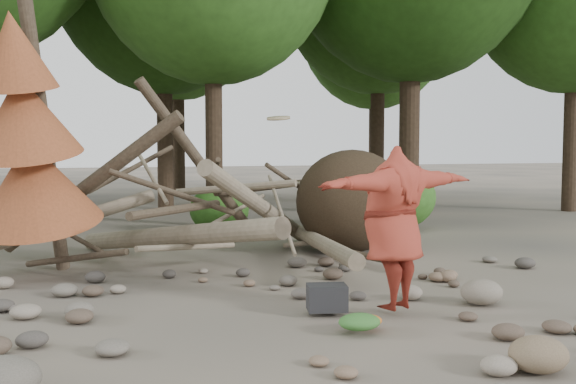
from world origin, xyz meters
name	(u,v)px	position (x,y,z in m)	size (l,w,h in m)	color
ground	(305,320)	(0.00, 0.00, 0.00)	(120.00, 120.00, 0.00)	#514C44
deadfall_pile	(325,204)	(2.02, 4.24, 0.95)	(8.55, 5.24, 3.30)	#332619
dead_conifer	(28,141)	(-3.12, 3.37, 2.11)	(2.06, 2.16, 4.35)	#4C3F30
bush_mid	(219,209)	(0.80, 7.80, 0.56)	(1.40, 1.40, 1.12)	#2A5919
bush_right	(394,197)	(5.00, 7.00, 0.80)	(2.00, 2.00, 1.60)	#346920
frisbee_thrower	(394,227)	(1.10, -0.11, 1.06)	(2.92, 1.30, 2.30)	maroon
backpack	(327,302)	(0.33, 0.12, 0.16)	(0.47, 0.31, 0.31)	black
cloth_green	(359,326)	(0.36, -0.73, 0.09)	(0.47, 0.39, 0.18)	#33692A
cloth_orange	(367,325)	(0.49, -0.63, 0.06)	(0.35, 0.29, 0.13)	#BD5D20
boulder_front_left	(1,380)	(-3.13, -1.48, 0.18)	(0.61, 0.55, 0.37)	#665F55
boulder_front_right	(538,354)	(1.37, -2.32, 0.16)	(0.55, 0.49, 0.33)	#7A654C
boulder_mid_right	(482,292)	(2.41, -0.06, 0.16)	(0.55, 0.49, 0.33)	gray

